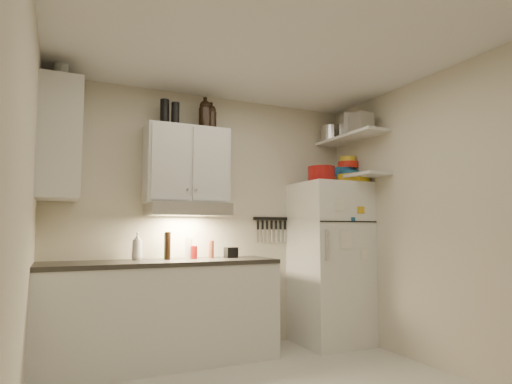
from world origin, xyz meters
name	(u,v)px	position (x,y,z in m)	size (l,w,h in m)	color
ceiling	(276,39)	(0.00, 0.00, 2.61)	(3.20, 3.00, 0.02)	silver
back_wall	(209,220)	(0.00, 1.51, 1.30)	(3.20, 0.02, 2.60)	beige
left_wall	(22,212)	(-1.61, 0.00, 1.30)	(0.02, 3.00, 2.60)	beige
right_wall	(440,218)	(1.61, 0.00, 1.30)	(0.02, 3.00, 2.60)	beige
base_cabinet	(161,314)	(-0.55, 1.20, 0.44)	(2.10, 0.60, 0.88)	silver
countertop	(162,263)	(-0.55, 1.20, 0.90)	(2.10, 0.62, 0.04)	#2D2B27
upper_cabinet	(186,166)	(-0.30, 1.33, 1.83)	(0.80, 0.33, 0.75)	silver
side_cabinet	(60,140)	(-1.44, 1.20, 1.95)	(0.33, 0.55, 1.00)	silver
range_hood	(188,210)	(-0.30, 1.27, 1.39)	(0.76, 0.46, 0.12)	silver
fridge	(330,262)	(1.25, 1.16, 0.85)	(0.70, 0.68, 1.70)	silver
shelf_hi	(351,138)	(1.45, 1.02, 2.20)	(0.30, 0.95, 0.03)	silver
shelf_lo	(351,178)	(1.45, 1.02, 1.76)	(0.30, 0.95, 0.03)	silver
knife_strip	(271,219)	(0.70, 1.49, 1.32)	(0.42, 0.02, 0.03)	black
dutch_oven	(321,175)	(1.10, 1.09, 1.78)	(0.29, 0.29, 0.17)	maroon
book_stack	(354,178)	(1.43, 0.95, 1.75)	(0.21, 0.27, 0.09)	gold
spice_jar	(333,180)	(1.30, 1.15, 1.74)	(0.05, 0.05, 0.09)	silver
stock_pot	(331,134)	(1.42, 1.34, 2.30)	(0.24, 0.24, 0.17)	silver
tin_a	(352,125)	(1.41, 0.95, 2.32)	(0.22, 0.20, 0.22)	#AAAAAD
tin_b	(362,122)	(1.40, 0.77, 2.31)	(0.18, 0.18, 0.18)	#AAAAAD
bowl_teal	(342,174)	(1.49, 1.24, 1.83)	(0.29, 0.29, 0.11)	navy
bowl_orange	(348,165)	(1.52, 1.18, 1.92)	(0.23, 0.23, 0.07)	red
bowl_yellow	(348,160)	(1.52, 1.18, 1.99)	(0.18, 0.18, 0.06)	gold
plates	(349,173)	(1.41, 1.00, 1.80)	(0.21, 0.21, 0.05)	navy
growler_a	(205,114)	(-0.13, 1.30, 2.35)	(0.13, 0.13, 0.30)	black
growler_b	(211,117)	(-0.06, 1.32, 2.33)	(0.11, 0.11, 0.26)	black
thermos_a	(175,114)	(-0.43, 1.29, 2.31)	(0.08, 0.08, 0.22)	black
thermos_b	(165,112)	(-0.53, 1.32, 2.33)	(0.09, 0.09, 0.25)	black
side_jar	(61,73)	(-1.44, 1.19, 2.53)	(0.12, 0.12, 0.16)	silver
soap_bottle	(137,244)	(-0.75, 1.34, 1.06)	(0.11, 0.11, 0.29)	silver
pepper_mill	(211,249)	(-0.04, 1.31, 1.01)	(0.05, 0.05, 0.17)	brown
oil_bottle	(166,246)	(-0.48, 1.35, 1.04)	(0.05, 0.05, 0.25)	#49701C
vinegar_bottle	(168,246)	(-0.49, 1.26, 1.05)	(0.05, 0.05, 0.26)	black
clear_bottle	(189,248)	(-0.27, 1.32, 1.02)	(0.07, 0.07, 0.20)	silver
red_jar	(194,252)	(-0.23, 1.27, 0.98)	(0.06, 0.06, 0.12)	maroon
caddy	(231,253)	(0.15, 1.28, 0.97)	(0.12, 0.09, 0.10)	black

